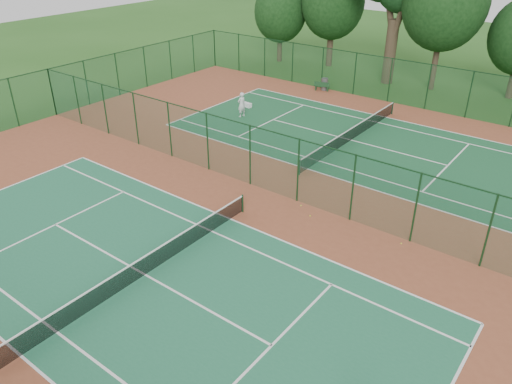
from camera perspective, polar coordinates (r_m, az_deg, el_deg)
ground at (r=26.85m, az=1.93°, el=-0.02°), size 120.00×120.00×0.00m
red_pad at (r=26.85m, az=1.93°, el=-0.01°), size 40.00×36.00×0.01m
court_near at (r=21.32m, az=-12.49°, el=-9.26°), size 23.77×10.97×0.01m
court_far at (r=33.89m, az=10.87°, el=5.83°), size 23.77×10.97×0.01m
fence_north at (r=41.19m, az=17.04°, el=11.78°), size 40.00×0.09×3.50m
fence_west at (r=40.26m, az=-22.28°, el=10.53°), size 0.09×36.00×3.50m
fence_divider at (r=26.05m, az=1.99°, el=3.38°), size 40.00×0.09×3.50m
tennis_net_near at (r=21.01m, az=-12.64°, el=-8.11°), size 0.10×12.90×0.97m
tennis_net_far at (r=33.69m, az=10.95°, el=6.66°), size 0.10×12.90×0.97m
player_far at (r=37.23m, az=-1.66°, el=9.96°), size 0.57×0.75×1.84m
trash_bin at (r=44.06m, az=7.84°, el=12.12°), size 0.69×0.69×1.02m
bench at (r=43.79m, az=7.53°, el=11.90°), size 1.35×0.72×0.80m
kit_bag at (r=39.57m, az=-1.14°, el=9.95°), size 0.94×0.40×0.34m
stray_ball_a at (r=24.77m, az=6.21°, el=-2.72°), size 0.07×0.07×0.07m
stray_ball_b at (r=23.56m, az=16.26°, el=-5.66°), size 0.07×0.07×0.07m
stray_ball_c at (r=25.60m, az=5.16°, el=-1.55°), size 0.07×0.07×0.07m
evergreen_row at (r=47.23m, az=20.20°, el=11.11°), size 39.00×5.00×12.00m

